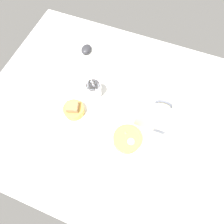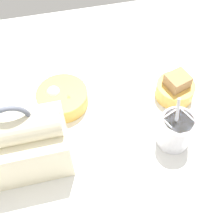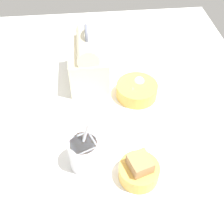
% 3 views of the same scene
% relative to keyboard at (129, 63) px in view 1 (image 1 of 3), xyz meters
% --- Properties ---
extents(desk_surface, '(1.40, 1.10, 0.02)m').
position_rel_keyboard_xyz_m(desk_surface, '(0.03, -0.31, -0.02)').
color(desk_surface, white).
rests_on(desk_surface, ground).
extents(keyboard, '(0.41, 0.12, 0.02)m').
position_rel_keyboard_xyz_m(keyboard, '(0.00, 0.00, 0.00)').
color(keyboard, silver).
rests_on(keyboard, desk_surface).
extents(lunch_bag, '(0.19, 0.13, 0.21)m').
position_rel_keyboard_xyz_m(lunch_bag, '(0.24, -0.28, 0.07)').
color(lunch_bag, '#EFE5C1').
rests_on(lunch_bag, desk_surface).
extents(soup_cup, '(0.08, 0.08, 0.15)m').
position_rel_keyboard_xyz_m(soup_cup, '(-0.11, -0.26, 0.04)').
color(soup_cup, silver).
rests_on(soup_cup, desk_surface).
extents(bento_bowl_sandwich, '(0.10, 0.10, 0.08)m').
position_rel_keyboard_xyz_m(bento_bowl_sandwich, '(-0.16, -0.39, 0.02)').
color(bento_bowl_sandwich, '#EAB24C').
rests_on(bento_bowl_sandwich, desk_surface).
extents(bento_bowl_snacks, '(0.14, 0.14, 0.06)m').
position_rel_keyboard_xyz_m(bento_bowl_snacks, '(0.14, -0.44, 0.01)').
color(bento_bowl_snacks, '#EAB24C').
rests_on(bento_bowl_snacks, desk_surface).
extents(computer_mouse, '(0.06, 0.08, 0.04)m').
position_rel_keyboard_xyz_m(computer_mouse, '(-0.27, -0.00, 0.01)').
color(computer_mouse, '#333338').
rests_on(computer_mouse, desk_surface).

